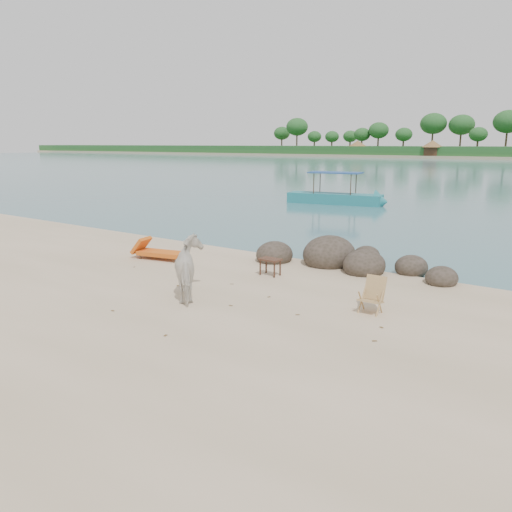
# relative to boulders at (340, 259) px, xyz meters

# --- Properties ---
(boulders) EXTENTS (6.46, 3.05, 1.28)m
(boulders) POSITION_rel_boulders_xyz_m (0.00, 0.00, 0.00)
(boulders) COLOR #312A20
(boulders) RESTS_ON ground
(cow) EXTENTS (1.91, 1.86, 1.55)m
(cow) POSITION_rel_boulders_xyz_m (-1.57, -5.38, 0.54)
(cow) COLOR beige
(cow) RESTS_ON ground
(side_table) EXTENTS (0.65, 0.43, 0.51)m
(side_table) POSITION_rel_boulders_xyz_m (-1.13, -2.39, 0.02)
(side_table) COLOR #321C14
(side_table) RESTS_ON ground
(lounge_chair) EXTENTS (2.13, 1.12, 0.61)m
(lounge_chair) POSITION_rel_boulders_xyz_m (-5.37, -2.75, 0.07)
(lounge_chair) COLOR #CE4618
(lounge_chair) RESTS_ON ground
(deck_chair) EXTENTS (0.54, 0.59, 0.84)m
(deck_chair) POSITION_rel_boulders_xyz_m (2.67, -3.87, 0.18)
(deck_chair) COLOR tan
(deck_chair) RESTS_ON ground
(boat_near) EXTENTS (7.17, 2.76, 3.40)m
(boat_near) POSITION_rel_boulders_xyz_m (-8.08, 15.84, 1.46)
(boat_near) COLOR #20747D
(boat_near) RESTS_ON water
(dead_leaves) EXTENTS (8.83, 3.97, 0.00)m
(dead_leaves) POSITION_rel_boulders_xyz_m (-0.42, -5.23, -0.23)
(dead_leaves) COLOR brown
(dead_leaves) RESTS_ON ground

